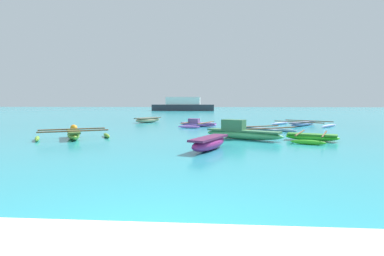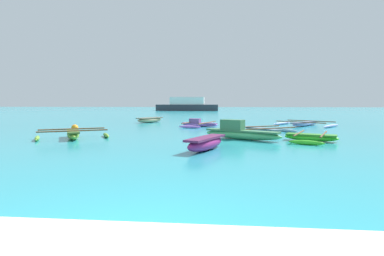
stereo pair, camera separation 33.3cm
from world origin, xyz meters
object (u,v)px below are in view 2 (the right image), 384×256
at_px(moored_boat_5, 199,124).
at_px(distant_ferry, 187,105).
at_px(moored_boat_6, 240,132).
at_px(moored_boat_4, 206,143).
at_px(moored_boat_0, 262,130).
at_px(moored_boat_1, 150,120).
at_px(moored_boat_3, 73,134).
at_px(moored_boat_7, 305,124).
at_px(moored_boat_2, 311,137).
at_px(mooring_buoy_0, 75,128).

xyz_separation_m(moored_boat_5, distant_ferry, (-5.69, 43.84, 1.03)).
height_order(moored_boat_6, distant_ferry, distant_ferry).
bearing_deg(moored_boat_4, moored_boat_0, -2.07).
xyz_separation_m(moored_boat_1, distant_ferry, (-0.97, 39.81, 0.97)).
bearing_deg(distant_ferry, moored_boat_3, -89.96).
xyz_separation_m(moored_boat_7, distant_ferry, (-13.80, 42.61, 1.05)).
height_order(moored_boat_2, moored_boat_5, moored_boat_5).
height_order(moored_boat_0, moored_boat_5, moored_boat_5).
bearing_deg(moored_boat_7, moored_boat_1, 116.70).
relative_size(moored_boat_2, mooring_buoy_0, 8.10).
bearing_deg(moored_boat_5, distant_ferry, 116.04).
bearing_deg(mooring_buoy_0, moored_boat_1, 72.09).
bearing_deg(distant_ferry, moored_boat_2, -77.53).
distance_m(moored_boat_5, distant_ferry, 44.22).
distance_m(moored_boat_7, mooring_buoy_0, 16.60).
bearing_deg(moored_boat_1, moored_boat_7, -69.18).
bearing_deg(moored_boat_6, moored_boat_0, 93.50).
bearing_deg(moored_boat_4, distant_ferry, 29.45).
distance_m(moored_boat_0, moored_boat_3, 10.30).
height_order(moored_boat_1, moored_boat_4, moored_boat_4).
bearing_deg(moored_boat_4, moored_boat_2, -34.12).
bearing_deg(moored_boat_6, moored_boat_4, -83.19).
xyz_separation_m(moored_boat_1, moored_boat_6, (7.28, -11.77, 0.09)).
relative_size(moored_boat_3, moored_boat_5, 0.92).
relative_size(moored_boat_7, distant_ferry, 0.36).
distance_m(moored_boat_3, moored_boat_6, 8.23).
height_order(moored_boat_1, moored_boat_6, moored_boat_6).
xyz_separation_m(moored_boat_2, moored_boat_3, (-11.45, -0.16, 0.04)).
xyz_separation_m(moored_boat_0, mooring_buoy_0, (-11.50, 0.28, 0.04)).
relative_size(moored_boat_4, moored_boat_6, 0.71).
distance_m(moored_boat_1, moored_boat_2, 16.08).
bearing_deg(moored_boat_4, moored_boat_7, -6.97).
distance_m(moored_boat_1, moored_boat_6, 13.84).
bearing_deg(distant_ferry, moored_boat_0, -78.70).
height_order(moored_boat_0, distant_ferry, distant_ferry).
bearing_deg(moored_boat_4, moored_boat_3, 88.59).
distance_m(moored_boat_0, moored_boat_2, 3.81).
bearing_deg(moored_boat_5, moored_boat_7, 27.28).
bearing_deg(moored_boat_5, moored_boat_2, -35.87).
bearing_deg(moored_boat_1, mooring_buoy_0, -164.76).
bearing_deg(moored_boat_3, distant_ferry, 151.06).
xyz_separation_m(mooring_buoy_0, distant_ferry, (1.78, 48.32, 1.01)).
xyz_separation_m(moored_boat_7, mooring_buoy_0, (-15.58, -5.71, 0.04)).
bearing_deg(moored_boat_6, moored_boat_3, -146.31).
bearing_deg(moored_boat_2, moored_boat_6, -163.75).
height_order(moored_boat_6, mooring_buoy_0, moored_boat_6).
bearing_deg(moored_boat_4, mooring_buoy_0, 74.00).
relative_size(moored_boat_2, moored_boat_7, 0.69).
bearing_deg(moored_boat_1, moored_boat_5, -97.38).
bearing_deg(mooring_buoy_0, moored_boat_6, -17.96).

